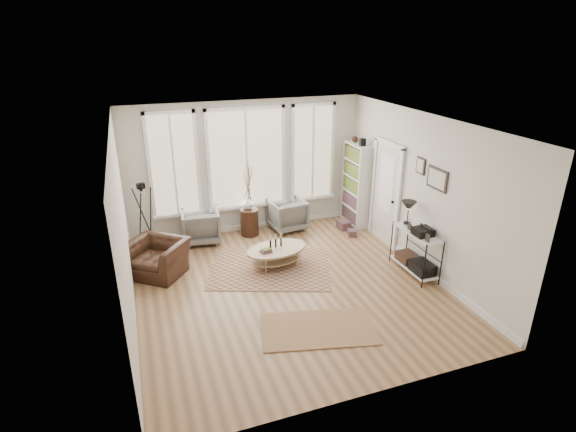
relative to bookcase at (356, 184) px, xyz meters
name	(u,v)px	position (x,y,z in m)	size (l,w,h in m)	color
room	(289,212)	(-2.42, -2.20, 0.47)	(5.50, 5.54, 2.90)	#A17751
bay_window	(247,161)	(-2.44, 0.49, 0.65)	(4.14, 0.12, 2.24)	beige
door	(386,191)	(0.13, -1.08, 0.17)	(0.09, 1.06, 2.22)	silver
bookcase	(356,184)	(0.00, 0.00, 0.00)	(0.31, 0.85, 2.06)	white
low_shelf	(416,248)	(-0.06, -2.52, -0.44)	(0.38, 1.08, 1.30)	white
wall_art	(433,175)	(0.14, -2.49, 0.92)	(0.04, 0.88, 0.44)	black
rug_main	(270,268)	(-2.54, -1.48, -0.95)	(2.24, 1.68, 0.01)	brown
rug_runner	(318,328)	(-2.43, -3.54, -0.94)	(1.73, 0.96, 0.01)	brown
coffee_table	(276,252)	(-2.40, -1.42, -0.66)	(1.31, 0.96, 0.55)	tan
armchair_left	(201,226)	(-3.57, 0.18, -0.59)	(0.77, 0.79, 0.72)	slate
armchair_right	(287,214)	(-1.62, 0.19, -0.60)	(0.76, 0.78, 0.71)	slate
side_table	(249,201)	(-2.50, 0.16, -0.15)	(0.40, 0.40, 1.68)	#331B10
vase	(247,203)	(-2.52, 0.22, -0.22)	(0.25, 0.25, 0.26)	silver
accent_chair	(157,258)	(-4.57, -0.95, -0.63)	(1.00, 0.88, 0.65)	#331B10
tripod_camera	(145,222)	(-4.69, 0.01, -0.27)	(0.52, 0.52, 1.49)	black
book_stack_near	(344,225)	(-0.39, -0.24, -0.86)	(0.24, 0.30, 0.19)	brown
book_stack_far	(352,233)	(-0.39, -0.66, -0.89)	(0.17, 0.21, 0.14)	brown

